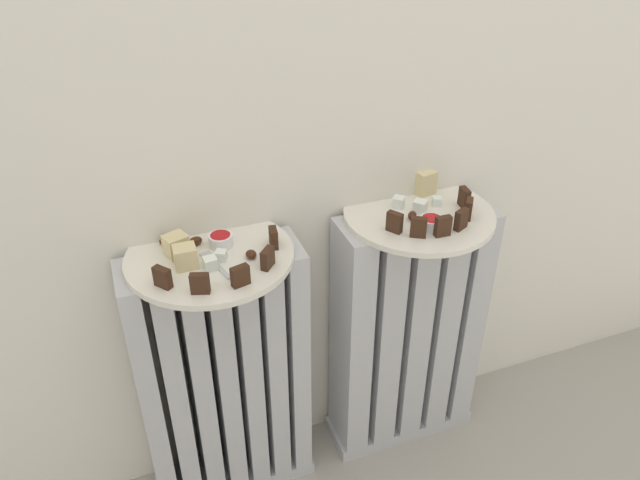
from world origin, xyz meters
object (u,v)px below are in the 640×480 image
(plate_left, at_px, (210,256))
(jam_bowl_left, at_px, (221,239))
(fork, at_px, (214,263))
(jam_bowl_right, at_px, (431,222))
(radiator_right, at_px, (407,333))
(radiator_left, at_px, (225,381))
(plate_right, at_px, (419,214))

(plate_left, height_order, jam_bowl_left, jam_bowl_left)
(fork, bearing_deg, jam_bowl_right, -3.81)
(plate_left, xyz_separation_m, jam_bowl_right, (0.42, -0.06, 0.02))
(jam_bowl_left, xyz_separation_m, fork, (-0.02, -0.06, -0.01))
(radiator_right, height_order, jam_bowl_left, jam_bowl_left)
(radiator_left, relative_size, jam_bowl_left, 13.77)
(plate_left, bearing_deg, jam_bowl_right, -8.67)
(radiator_right, relative_size, jam_bowl_right, 13.29)
(radiator_right, bearing_deg, jam_bowl_left, 177.36)
(radiator_left, relative_size, jam_bowl_right, 13.29)
(radiator_left, bearing_deg, radiator_right, 0.00)
(radiator_left, height_order, radiator_right, same)
(plate_left, relative_size, jam_bowl_left, 6.89)
(plate_right, relative_size, jam_bowl_left, 6.89)
(plate_left, bearing_deg, jam_bowl_left, 35.70)
(radiator_left, relative_size, radiator_right, 1.00)
(radiator_left, xyz_separation_m, plate_left, (0.00, 0.00, 0.32))
(radiator_left, xyz_separation_m, jam_bowl_right, (0.42, -0.06, 0.34))
(plate_right, relative_size, jam_bowl_right, 6.65)
(plate_left, bearing_deg, plate_right, 0.00)
(plate_left, bearing_deg, radiator_left, -116.57)
(radiator_right, xyz_separation_m, jam_bowl_left, (-0.41, 0.02, 0.34))
(radiator_right, xyz_separation_m, plate_right, (-0.00, 0.00, 0.32))
(jam_bowl_left, relative_size, jam_bowl_right, 0.97)
(radiator_left, distance_m, jam_bowl_left, 0.34)
(radiator_right, distance_m, plate_left, 0.54)
(plate_left, bearing_deg, radiator_right, 0.00)
(radiator_left, bearing_deg, jam_bowl_right, -8.67)
(radiator_right, height_order, plate_left, plate_left)
(radiator_left, bearing_deg, jam_bowl_left, 35.70)
(radiator_left, height_order, plate_left, plate_left)
(plate_right, xyz_separation_m, jam_bowl_left, (-0.41, 0.02, 0.02))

